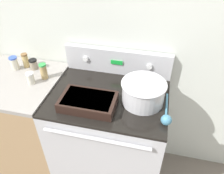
% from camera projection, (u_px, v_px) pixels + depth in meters
% --- Properties ---
extents(kitchen_wall, '(8.00, 0.05, 2.50)m').
position_uv_depth(kitchen_wall, '(120.00, 31.00, 1.58)').
color(kitchen_wall, silver).
rests_on(kitchen_wall, ground_plane).
extents(stove_range, '(0.82, 0.65, 0.93)m').
position_uv_depth(stove_range, '(109.00, 138.00, 1.79)').
color(stove_range, '#BCBCC1').
rests_on(stove_range, ground_plane).
extents(control_panel, '(0.82, 0.07, 0.20)m').
position_uv_depth(control_panel, '(118.00, 61.00, 1.67)').
color(control_panel, '#BCBCC1').
rests_on(control_panel, stove_range).
extents(side_counter, '(0.63, 0.62, 0.94)m').
position_uv_depth(side_counter, '(29.00, 123.00, 1.92)').
color(side_counter, tan).
rests_on(side_counter, ground_plane).
extents(mixing_bowl, '(0.29, 0.29, 0.15)m').
position_uv_depth(mixing_bowl, '(143.00, 91.00, 1.40)').
color(mixing_bowl, silver).
rests_on(mixing_bowl, stove_range).
extents(casserole_dish, '(0.36, 0.22, 0.07)m').
position_uv_depth(casserole_dish, '(88.00, 101.00, 1.40)').
color(casserole_dish, black).
rests_on(casserole_dish, stove_range).
extents(ladle, '(0.06, 0.30, 0.06)m').
position_uv_depth(ladle, '(166.00, 118.00, 1.30)').
color(ladle, teal).
rests_on(ladle, stove_range).
extents(spice_jar_green_cap, '(0.05, 0.05, 0.12)m').
position_uv_depth(spice_jar_green_cap, '(44.00, 71.00, 1.61)').
color(spice_jar_green_cap, tan).
rests_on(spice_jar_green_cap, side_counter).
extents(spice_jar_white_cap, '(0.06, 0.06, 0.09)m').
position_uv_depth(spice_jar_white_cap, '(30.00, 78.00, 1.57)').
color(spice_jar_white_cap, beige).
rests_on(spice_jar_white_cap, side_counter).
extents(spice_jar_black_cap, '(0.06, 0.06, 0.08)m').
position_uv_depth(spice_jar_black_cap, '(33.00, 64.00, 1.72)').
color(spice_jar_black_cap, gray).
rests_on(spice_jar_black_cap, side_counter).
extents(spice_jar_brown_cap, '(0.05, 0.05, 0.12)m').
position_uv_depth(spice_jar_brown_cap, '(25.00, 60.00, 1.74)').
color(spice_jar_brown_cap, tan).
rests_on(spice_jar_brown_cap, side_counter).
extents(spice_jar_blue_cap, '(0.06, 0.06, 0.11)m').
position_uv_depth(spice_jar_blue_cap, '(14.00, 63.00, 1.71)').
color(spice_jar_blue_cap, beige).
rests_on(spice_jar_blue_cap, side_counter).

